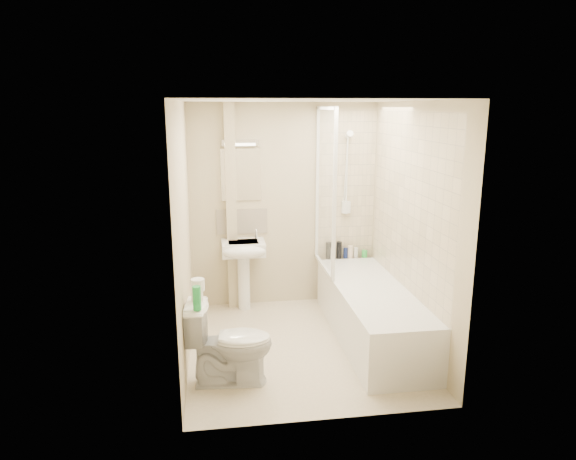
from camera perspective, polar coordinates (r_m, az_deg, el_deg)
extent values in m
plane|color=beige|center=(5.29, 1.42, -12.79)|extent=(2.50, 2.50, 0.00)
cube|color=beige|center=(6.08, -0.49, 2.70)|extent=(2.20, 0.02, 2.40)
cube|color=beige|center=(4.82, -11.50, -0.49)|extent=(0.02, 2.50, 2.40)
cube|color=beige|center=(5.17, 13.60, 0.37)|extent=(0.02, 2.50, 2.40)
cube|color=white|center=(4.74, 1.60, 14.20)|extent=(2.20, 2.50, 0.02)
cube|color=beige|center=(6.18, 6.46, 4.90)|extent=(0.70, 0.01, 1.75)
cube|color=beige|center=(5.20, 13.29, 2.98)|extent=(0.01, 2.10, 1.75)
cube|color=beige|center=(5.97, -6.32, 2.41)|extent=(0.12, 0.12, 2.40)
cube|color=beige|center=(6.06, -5.15, 0.96)|extent=(0.60, 0.02, 0.30)
cube|color=white|center=(5.97, -5.26, 6.12)|extent=(0.46, 0.01, 0.60)
cube|color=silver|center=(5.91, -5.32, 9.65)|extent=(0.42, 0.07, 0.07)
cube|color=white|center=(5.41, 9.25, -9.13)|extent=(0.70, 2.10, 0.55)
cube|color=white|center=(5.33, 9.34, -6.95)|extent=(0.56, 1.96, 0.05)
cube|color=white|center=(5.67, 4.15, 4.43)|extent=(0.01, 0.90, 1.80)
cube|color=white|center=(6.09, 3.28, 5.07)|extent=(0.04, 0.04, 1.80)
cube|color=white|center=(5.24, 5.19, 3.65)|extent=(0.04, 0.04, 1.80)
cube|color=white|center=(5.60, 4.30, 13.35)|extent=(0.04, 0.90, 0.04)
cube|color=white|center=(5.88, 4.00, -4.07)|extent=(0.04, 0.90, 0.03)
cylinder|color=white|center=(6.14, 6.54, 6.02)|extent=(0.02, 0.02, 0.90)
cylinder|color=white|center=(6.21, 6.43, 1.90)|extent=(0.05, 0.05, 0.02)
cylinder|color=white|center=(6.10, 6.66, 10.21)|extent=(0.05, 0.05, 0.02)
cylinder|color=white|center=(6.03, 6.82, 10.46)|extent=(0.08, 0.11, 0.11)
cube|color=white|center=(6.20, 6.46, 2.53)|extent=(0.10, 0.05, 0.14)
cylinder|color=white|center=(6.10, 6.43, 6.45)|extent=(0.01, 0.13, 0.84)
cylinder|color=white|center=(6.10, -4.92, -5.78)|extent=(0.14, 0.14, 0.66)
cube|color=white|center=(5.94, -4.99, -2.00)|extent=(0.49, 0.38, 0.15)
ellipsoid|color=white|center=(5.78, -4.89, -2.45)|extent=(0.49, 0.21, 0.15)
cube|color=silver|center=(5.93, -5.00, -1.47)|extent=(0.34, 0.25, 0.04)
cylinder|color=white|center=(6.01, -6.60, -0.65)|extent=(0.03, 0.03, 0.10)
cylinder|color=white|center=(6.03, -3.55, -0.54)|extent=(0.03, 0.03, 0.10)
sphere|color=white|center=(6.00, -6.62, -0.16)|extent=(0.04, 0.04, 0.04)
sphere|color=white|center=(6.02, -3.55, -0.06)|extent=(0.04, 0.04, 0.04)
cylinder|color=black|center=(6.22, 4.53, -2.30)|extent=(0.07, 0.07, 0.20)
cylinder|color=white|center=(6.24, 4.89, -2.60)|extent=(0.06, 0.06, 0.13)
cylinder|color=black|center=(6.25, 5.69, -2.23)|extent=(0.06, 0.06, 0.21)
cylinder|color=#121D50|center=(6.28, 6.42, -2.55)|extent=(0.05, 0.05, 0.13)
cylinder|color=beige|center=(6.29, 6.93, -2.42)|extent=(0.07, 0.07, 0.15)
cylinder|color=silver|center=(6.31, 7.54, -2.50)|extent=(0.06, 0.06, 0.13)
cylinder|color=green|center=(6.35, 8.50, -2.63)|extent=(0.07, 0.07, 0.09)
imported|color=white|center=(4.54, -6.48, -12.32)|extent=(0.54, 0.80, 0.74)
cylinder|color=white|center=(4.45, -10.05, -7.22)|extent=(0.10, 0.10, 0.09)
cylinder|color=white|center=(4.43, -10.00, -6.00)|extent=(0.12, 0.12, 0.10)
cylinder|color=green|center=(4.24, -10.09, -7.47)|extent=(0.07, 0.07, 0.20)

